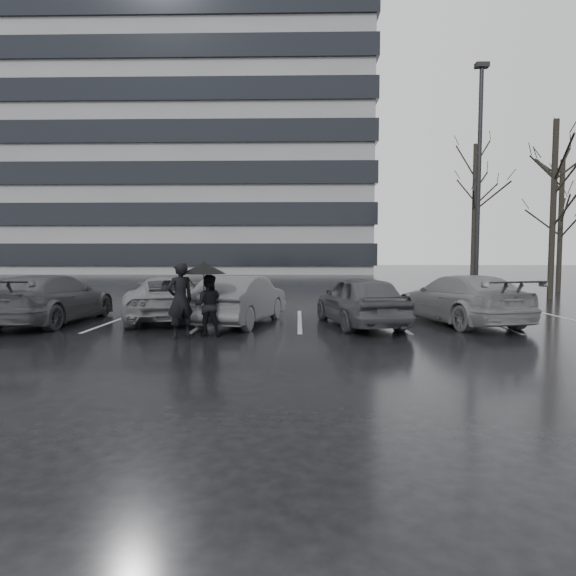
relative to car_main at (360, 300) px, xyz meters
The scene contains 15 objects.
ground 2.84m from the car_main, 146.62° to the right, with size 160.00×160.00×0.00m, color black.
office_building 54.19m from the car_main, 117.59° to the left, with size 61.00×26.00×29.00m.
car_main is the anchor object (origin of this frame).
car_west_a 3.40m from the car_main, behind, with size 1.48×4.24×1.40m, color #2E2E31.
car_west_b 5.84m from the car_main, 168.76° to the left, with size 2.24×4.85×1.35m, color #4F4F51.
car_west_c 8.98m from the car_main, behind, with size 2.00×4.93×1.43m, color black.
car_east 3.03m from the car_main, 10.63° to the left, with size 1.99×4.90×1.42m, color #4F4F51.
pedestrian_left 5.03m from the car_main, 155.57° to the right, with size 0.67×0.44×1.84m, color black.
pedestrian_right 4.33m from the car_main, 156.07° to the right, with size 0.74×0.57×1.51m, color black.
umbrella 4.55m from the car_main, 155.45° to the right, with size 1.09×1.09×1.84m.
lamp_post 9.19m from the car_main, 48.68° to the left, with size 0.53×0.53×9.62m.
stall_stripes 3.33m from the car_main, 162.28° to the left, with size 19.72×5.00×0.00m.
tree_east 13.31m from the car_main, 41.17° to the left, with size 0.26×0.26×8.00m, color black.
tree_ne 17.68m from the car_main, 45.66° to the left, with size 0.26×0.26×7.00m, color black.
tree_north 18.12m from the car_main, 60.66° to the left, with size 0.26×0.26×8.50m, color black.
Camera 1 is at (0.55, -12.01, 2.01)m, focal length 30.00 mm.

